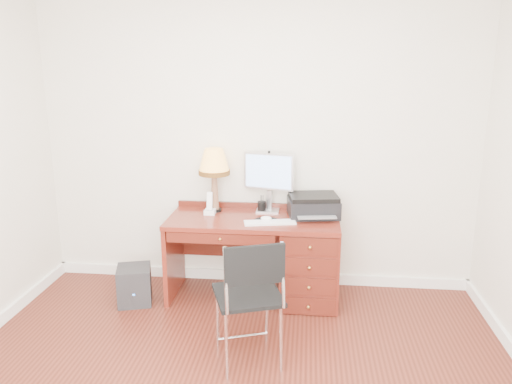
# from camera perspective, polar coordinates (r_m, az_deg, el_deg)

# --- Properties ---
(room_shell) EXTENTS (4.00, 4.00, 4.00)m
(room_shell) POSITION_cam_1_polar(r_m,az_deg,el_deg) (3.98, -1.57, -16.04)
(room_shell) COLOR silver
(room_shell) RESTS_ON ground
(desk) EXTENTS (1.50, 0.67, 0.75)m
(desk) POSITION_cam_1_polar(r_m,az_deg,el_deg) (4.48, 3.83, -7.19)
(desk) COLOR maroon
(desk) RESTS_ON ground
(monitor) EXTENTS (0.46, 0.20, 0.54)m
(monitor) POSITION_cam_1_polar(r_m,az_deg,el_deg) (4.52, 1.39, 1.99)
(monitor) COLOR silver
(monitor) RESTS_ON desk
(keyboard) EXTENTS (0.45, 0.21, 0.02)m
(keyboard) POSITION_cam_1_polar(r_m,az_deg,el_deg) (4.24, 1.60, -3.50)
(keyboard) COLOR white
(keyboard) RESTS_ON desk
(mouse_pad) EXTENTS (0.21, 0.21, 0.04)m
(mouse_pad) POSITION_cam_1_polar(r_m,az_deg,el_deg) (4.30, 1.17, -3.17)
(mouse_pad) COLOR black
(mouse_pad) RESTS_ON desk
(printer) EXTENTS (0.48, 0.40, 0.19)m
(printer) POSITION_cam_1_polar(r_m,az_deg,el_deg) (4.45, 6.57, -1.54)
(printer) COLOR black
(printer) RESTS_ON desk
(leg_lamp) EXTENTS (0.28, 0.28, 0.58)m
(leg_lamp) POSITION_cam_1_polar(r_m,az_deg,el_deg) (4.50, -4.81, 3.02)
(leg_lamp) COLOR black
(leg_lamp) RESTS_ON desk
(phone) EXTENTS (0.10, 0.10, 0.20)m
(phone) POSITION_cam_1_polar(r_m,az_deg,el_deg) (4.50, -5.30, -1.79)
(phone) COLOR white
(phone) RESTS_ON desk
(pen_cup) EXTENTS (0.08, 0.08, 0.10)m
(pen_cup) POSITION_cam_1_polar(r_m,az_deg,el_deg) (4.55, 0.67, -1.69)
(pen_cup) COLOR black
(pen_cup) RESTS_ON desk
(chair) EXTENTS (0.57, 0.58, 0.95)m
(chair) POSITION_cam_1_polar(r_m,az_deg,el_deg) (3.46, -1.09, -11.13)
(chair) COLOR black
(chair) RESTS_ON ground
(equipment_box) EXTENTS (0.35, 0.35, 0.33)m
(equipment_box) POSITION_cam_1_polar(r_m,az_deg,el_deg) (4.61, -13.72, -10.28)
(equipment_box) COLOR black
(equipment_box) RESTS_ON ground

